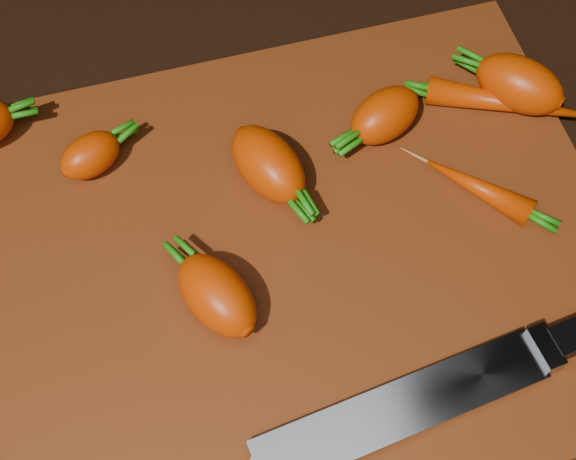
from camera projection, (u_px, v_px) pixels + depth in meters
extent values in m
cube|color=black|center=(291.00, 262.00, 0.63)|extent=(2.00, 2.00, 0.01)
cube|color=maroon|center=(291.00, 256.00, 0.62)|extent=(0.50, 0.40, 0.01)
ellipsoid|color=#CB3702|center=(268.00, 164.00, 0.62)|extent=(0.07, 0.09, 0.04)
ellipsoid|color=#CB3702|center=(217.00, 295.00, 0.57)|extent=(0.07, 0.09, 0.04)
ellipsoid|color=#CB3702|center=(385.00, 115.00, 0.65)|extent=(0.08, 0.06, 0.04)
ellipsoid|color=#CB3702|center=(90.00, 155.00, 0.63)|extent=(0.06, 0.05, 0.03)
ellipsoid|color=#CB3702|center=(519.00, 84.00, 0.66)|extent=(0.08, 0.09, 0.04)
ellipsoid|color=#CB3702|center=(510.00, 103.00, 0.66)|extent=(0.13, 0.08, 0.02)
ellipsoid|color=#CB3702|center=(478.00, 188.00, 0.63)|extent=(0.08, 0.08, 0.02)
cube|color=gray|center=(410.00, 405.00, 0.55)|extent=(0.02, 0.03, 0.02)
cube|color=black|center=(495.00, 370.00, 0.56)|extent=(0.12, 0.04, 0.02)
cylinder|color=#B2B2B7|center=(475.00, 375.00, 0.55)|extent=(0.01, 0.01, 0.00)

